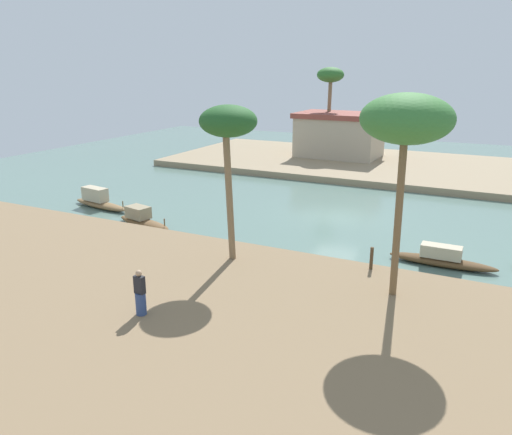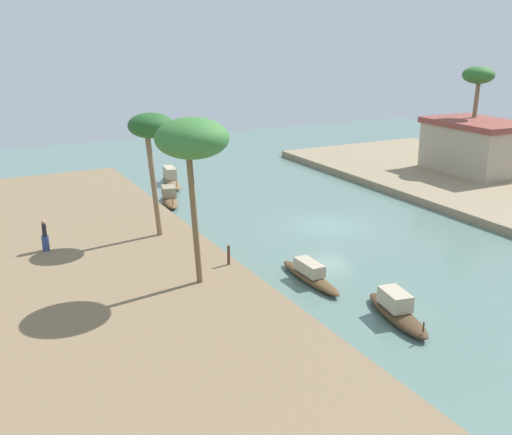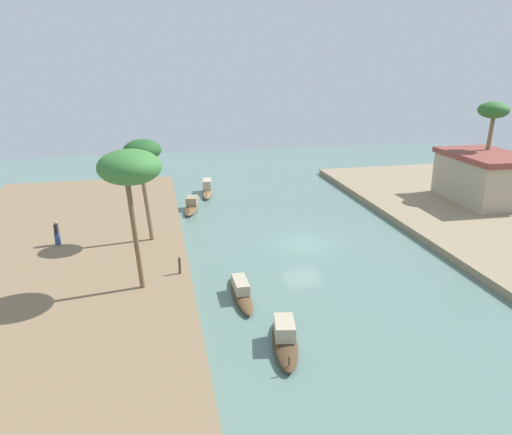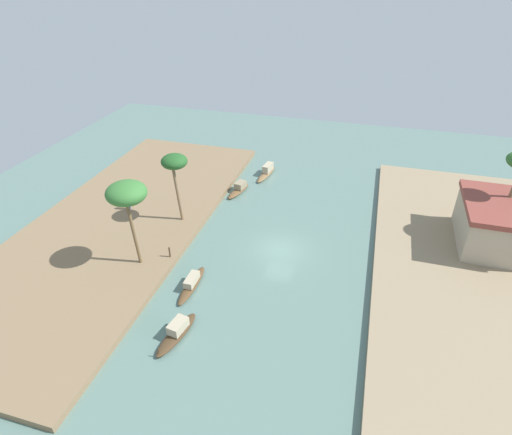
{
  "view_description": "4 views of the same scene",
  "coord_description": "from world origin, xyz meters",
  "px_view_note": "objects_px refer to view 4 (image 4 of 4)",
  "views": [
    {
      "loc": [
        8.31,
        -27.69,
        8.52
      ],
      "look_at": [
        -3.53,
        -3.69,
        0.42
      ],
      "focal_mm": 35.11,
      "sensor_mm": 36.0,
      "label": 1
    },
    {
      "loc": [
        28.33,
        -19.53,
        11.03
      ],
      "look_at": [
        -0.98,
        -4.36,
        0.86
      ],
      "focal_mm": 42.47,
      "sensor_mm": 36.0,
      "label": 2
    },
    {
      "loc": [
        28.68,
        -9.39,
        11.78
      ],
      "look_at": [
        -2.91,
        -2.64,
        1.1
      ],
      "focal_mm": 33.74,
      "sensor_mm": 36.0,
      "label": 3
    },
    {
      "loc": [
        28.9,
        6.01,
        21.6
      ],
      "look_at": [
        -3.51,
        -3.19,
        0.69
      ],
      "focal_mm": 29.41,
      "sensor_mm": 36.0,
      "label": 4
    }
  ],
  "objects_px": {
    "sampan_with_red_awning": "(192,284)",
    "sampan_foreground": "(177,332)",
    "sampan_upstream_small": "(239,189)",
    "palm_tree_left_far": "(127,194)",
    "sampan_open_hull": "(267,172)",
    "riverside_building": "(493,223)",
    "mooring_post": "(170,252)",
    "palm_tree_left_near": "(174,163)",
    "person_on_near_bank": "(128,203)"
  },
  "relations": [
    {
      "from": "sampan_upstream_small",
      "to": "person_on_near_bank",
      "type": "height_order",
      "value": "person_on_near_bank"
    },
    {
      "from": "sampan_upstream_small",
      "to": "sampan_open_hull",
      "type": "bearing_deg",
      "value": 172.06
    },
    {
      "from": "sampan_upstream_small",
      "to": "riverside_building",
      "type": "relative_size",
      "value": 0.52
    },
    {
      "from": "sampan_foreground",
      "to": "sampan_with_red_awning",
      "type": "bearing_deg",
      "value": -157.69
    },
    {
      "from": "mooring_post",
      "to": "palm_tree_left_near",
      "type": "xyz_separation_m",
      "value": [
        -5.7,
        -1.67,
        5.27
      ]
    },
    {
      "from": "sampan_upstream_small",
      "to": "mooring_post",
      "type": "relative_size",
      "value": 4.29
    },
    {
      "from": "sampan_upstream_small",
      "to": "palm_tree_left_near",
      "type": "distance_m",
      "value": 10.13
    },
    {
      "from": "sampan_open_hull",
      "to": "mooring_post",
      "type": "relative_size",
      "value": 5.03
    },
    {
      "from": "sampan_with_red_awning",
      "to": "mooring_post",
      "type": "xyz_separation_m",
      "value": [
        -2.46,
        -2.97,
        0.64
      ]
    },
    {
      "from": "sampan_with_red_awning",
      "to": "person_on_near_bank",
      "type": "relative_size",
      "value": 2.89
    },
    {
      "from": "mooring_post",
      "to": "sampan_foreground",
      "type": "bearing_deg",
      "value": 28.67
    },
    {
      "from": "sampan_foreground",
      "to": "mooring_post",
      "type": "xyz_separation_m",
      "value": [
        -7.3,
        -3.99,
        0.59
      ]
    },
    {
      "from": "sampan_with_red_awning",
      "to": "palm_tree_left_near",
      "type": "distance_m",
      "value": 11.09
    },
    {
      "from": "palm_tree_left_near",
      "to": "riverside_building",
      "type": "height_order",
      "value": "palm_tree_left_near"
    },
    {
      "from": "person_on_near_bank",
      "to": "palm_tree_left_far",
      "type": "relative_size",
      "value": 0.22
    },
    {
      "from": "sampan_upstream_small",
      "to": "palm_tree_left_near",
      "type": "height_order",
      "value": "palm_tree_left_near"
    },
    {
      "from": "sampan_with_red_awning",
      "to": "person_on_near_bank",
      "type": "height_order",
      "value": "person_on_near_bank"
    },
    {
      "from": "sampan_foreground",
      "to": "palm_tree_left_far",
      "type": "height_order",
      "value": "palm_tree_left_far"
    },
    {
      "from": "person_on_near_bank",
      "to": "palm_tree_left_far",
      "type": "height_order",
      "value": "palm_tree_left_far"
    },
    {
      "from": "palm_tree_left_near",
      "to": "sampan_upstream_small",
      "type": "bearing_deg",
      "value": 155.57
    },
    {
      "from": "person_on_near_bank",
      "to": "palm_tree_left_near",
      "type": "height_order",
      "value": "palm_tree_left_near"
    },
    {
      "from": "sampan_upstream_small",
      "to": "mooring_post",
      "type": "height_order",
      "value": "mooring_post"
    },
    {
      "from": "palm_tree_left_far",
      "to": "riverside_building",
      "type": "relative_size",
      "value": 0.93
    },
    {
      "from": "palm_tree_left_near",
      "to": "palm_tree_left_far",
      "type": "height_order",
      "value": "palm_tree_left_far"
    },
    {
      "from": "riverside_building",
      "to": "sampan_with_red_awning",
      "type": "bearing_deg",
      "value": -61.59
    },
    {
      "from": "sampan_with_red_awning",
      "to": "sampan_foreground",
      "type": "relative_size",
      "value": 1.06
    },
    {
      "from": "person_on_near_bank",
      "to": "riverside_building",
      "type": "bearing_deg",
      "value": 100.74
    },
    {
      "from": "person_on_near_bank",
      "to": "riverside_building",
      "type": "distance_m",
      "value": 33.12
    },
    {
      "from": "sampan_with_red_awning",
      "to": "sampan_foreground",
      "type": "height_order",
      "value": "sampan_foreground"
    },
    {
      "from": "person_on_near_bank",
      "to": "riverside_building",
      "type": "xyz_separation_m",
      "value": [
        -3.37,
        32.92,
        1.35
      ]
    },
    {
      "from": "sampan_upstream_small",
      "to": "mooring_post",
      "type": "xyz_separation_m",
      "value": [
        13.21,
        -1.74,
        0.6
      ]
    },
    {
      "from": "mooring_post",
      "to": "riverside_building",
      "type": "relative_size",
      "value": 0.12
    },
    {
      "from": "sampan_upstream_small",
      "to": "palm_tree_left_far",
      "type": "relative_size",
      "value": 0.56
    },
    {
      "from": "mooring_post",
      "to": "palm_tree_left_near",
      "type": "relative_size",
      "value": 0.14
    },
    {
      "from": "palm_tree_left_far",
      "to": "sampan_open_hull",
      "type": "bearing_deg",
      "value": 163.49
    },
    {
      "from": "sampan_foreground",
      "to": "sampan_open_hull",
      "type": "xyz_separation_m",
      "value": [
        -25.37,
        -0.42,
        0.05
      ]
    },
    {
      "from": "riverside_building",
      "to": "sampan_open_hull",
      "type": "bearing_deg",
      "value": -110.76
    },
    {
      "from": "riverside_building",
      "to": "palm_tree_left_far",
      "type": "bearing_deg",
      "value": -68.17
    },
    {
      "from": "sampan_upstream_small",
      "to": "sampan_foreground",
      "type": "height_order",
      "value": "sampan_foreground"
    },
    {
      "from": "mooring_post",
      "to": "riverside_building",
      "type": "xyz_separation_m",
      "value": [
        -9.35,
        25.59,
        1.54
      ]
    },
    {
      "from": "mooring_post",
      "to": "palm_tree_left_near",
      "type": "distance_m",
      "value": 7.94
    },
    {
      "from": "palm_tree_left_far",
      "to": "sampan_upstream_small",
      "type": "bearing_deg",
      "value": 164.93
    },
    {
      "from": "sampan_with_red_awning",
      "to": "sampan_upstream_small",
      "type": "xyz_separation_m",
      "value": [
        -15.67,
        -1.23,
        0.04
      ]
    },
    {
      "from": "mooring_post",
      "to": "riverside_building",
      "type": "height_order",
      "value": "riverside_building"
    },
    {
      "from": "sampan_foreground",
      "to": "sampan_open_hull",
      "type": "height_order",
      "value": "sampan_open_hull"
    },
    {
      "from": "palm_tree_left_near",
      "to": "sampan_open_hull",
      "type": "bearing_deg",
      "value": 157.02
    },
    {
      "from": "sampan_open_hull",
      "to": "person_on_near_bank",
      "type": "height_order",
      "value": "person_on_near_bank"
    },
    {
      "from": "person_on_near_bank",
      "to": "palm_tree_left_far",
      "type": "xyz_separation_m",
      "value": [
        7.27,
        5.17,
        5.62
      ]
    },
    {
      "from": "sampan_open_hull",
      "to": "riverside_building",
      "type": "bearing_deg",
      "value": 76.72
    },
    {
      "from": "palm_tree_left_near",
      "to": "palm_tree_left_far",
      "type": "relative_size",
      "value": 0.91
    }
  ]
}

